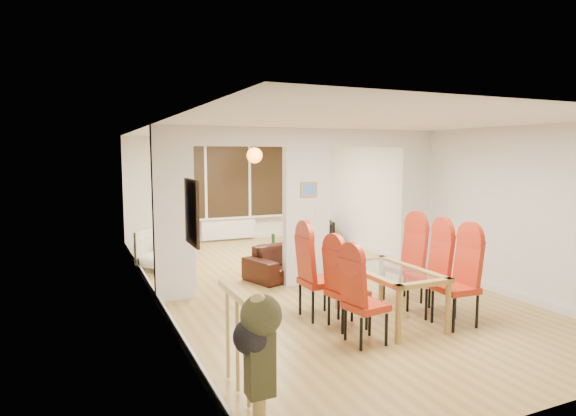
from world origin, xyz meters
TOP-DOWN VIEW (x-y plane):
  - floor at (0.00, 0.00)m, footprint 5.00×9.00m
  - room_walls at (0.00, 0.00)m, footprint 5.00×9.00m
  - divider_wall at (0.00, 0.00)m, footprint 5.00×0.18m
  - bay_window_blinds at (0.00, 4.44)m, footprint 3.00×0.08m
  - radiator at (0.00, 4.40)m, footprint 1.40×0.08m
  - pendant_light at (0.30, 3.30)m, footprint 0.36×0.36m
  - stair_newel at (-2.25, -3.20)m, footprint 0.40×1.20m
  - wall_poster at (-2.47, -2.40)m, footprint 0.04×0.52m
  - pillar_photo at (0.00, -0.10)m, footprint 0.30×0.03m
  - dining_table at (0.17, -2.11)m, footprint 0.83×1.48m
  - dining_chair_la at (-0.53, -2.63)m, footprint 0.48×0.48m
  - dining_chair_lb at (-0.46, -2.11)m, footprint 0.49×0.49m
  - dining_chair_lc at (-0.60, -1.61)m, footprint 0.46×0.46m
  - dining_chair_ra at (0.83, -2.60)m, footprint 0.48×0.48m
  - dining_chair_rb at (0.82, -2.11)m, footprint 0.51×0.51m
  - dining_chair_rc at (0.85, -1.51)m, footprint 0.51×0.51m
  - sofa at (0.11, 0.58)m, footprint 2.11×1.33m
  - armchair at (-2.00, 1.97)m, footprint 1.17×1.17m
  - person at (-1.78, 2.58)m, footprint 0.67×0.49m
  - television at (2.00, 3.00)m, footprint 1.04×0.46m
  - coffee_table at (0.52, 2.31)m, footprint 0.99×0.63m
  - bottle at (0.32, 2.24)m, footprint 0.07×0.07m
  - bowl at (0.65, 2.26)m, footprint 0.19×0.19m
  - shoes at (0.19, -0.22)m, footprint 0.25×0.27m

SIDE VIEW (x-z plane):
  - floor at x=0.00m, z-range -0.01..0.01m
  - shoes at x=0.19m, z-range 0.00..0.10m
  - coffee_table at x=0.52m, z-range 0.00..0.21m
  - bowl at x=0.65m, z-range 0.21..0.26m
  - sofa at x=0.11m, z-range 0.00..0.57m
  - radiator at x=0.00m, z-range 0.05..0.55m
  - television at x=2.00m, z-range 0.00..0.60m
  - dining_table at x=0.17m, z-range 0.00..0.69m
  - bottle at x=0.32m, z-range 0.21..0.50m
  - armchair at x=-2.00m, z-range 0.00..0.77m
  - dining_chair_la at x=-0.53m, z-range 0.00..1.05m
  - dining_chair_lb at x=-0.46m, z-range 0.00..1.06m
  - stair_newel at x=-2.25m, z-range 0.00..1.10m
  - dining_chair_lc at x=-0.60m, z-range 0.00..1.15m
  - dining_chair_ra at x=0.83m, z-range 0.00..1.15m
  - dining_chair_rb at x=0.82m, z-range 0.00..1.16m
  - dining_chair_rc at x=0.85m, z-range 0.00..1.17m
  - person at x=-1.78m, z-range 0.00..1.70m
  - room_walls at x=0.00m, z-range 0.00..2.60m
  - divider_wall at x=0.00m, z-range 0.00..2.60m
  - bay_window_blinds at x=0.00m, z-range 0.60..2.40m
  - wall_poster at x=-2.47m, z-range 1.27..1.94m
  - pillar_photo at x=0.00m, z-range 1.48..1.73m
  - pendant_light at x=0.30m, z-range 1.97..2.33m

